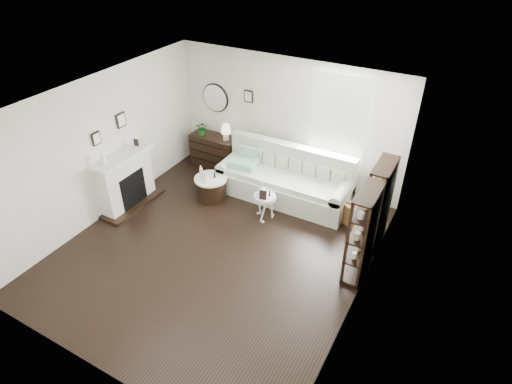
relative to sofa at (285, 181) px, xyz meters
The scene contains 18 objects.
room 1.45m from the sofa, 55.62° to the left, with size 5.50×5.50×5.50m.
fireplace 3.18m from the sofa, 145.80° to the right, with size 0.50×1.40×1.84m.
shelf_unit_far 2.14m from the sofa, 14.83° to the right, with size 0.30×0.80×1.60m.
shelf_unit_near 2.52m from the sofa, 35.40° to the right, with size 0.30×0.80×1.60m.
sofa is the anchor object (origin of this frame).
quilt 0.95m from the sofa, behind, with size 0.55×0.45×0.14m, color #279267.
suitcase 1.54m from the sofa, ahead, with size 0.63×0.21×0.42m, color brown.
dresser 2.01m from the sofa, 168.97° to the left, with size 1.11×0.48×0.74m.
table_lamp 1.79m from the sofa, 166.86° to the left, with size 0.23×0.23×0.36m, color #F6E5CF, non-canonical shape.
potted_plant 2.34m from the sofa, behind, with size 0.29×0.25×0.32m, color #1B5A19.
drum_table 1.53m from the sofa, 149.43° to the right, with size 0.67×0.67×0.47m.
pedestal_table 0.89m from the sofa, 90.02° to the right, with size 0.43×0.43×0.52m.
eiffel_drum 1.45m from the sofa, 149.52° to the right, with size 0.11×0.11×0.19m, color black, non-canonical shape.
bottle_drum 1.72m from the sofa, 150.14° to the right, with size 0.07×0.07×0.28m, color silver.
card_frame_drum 1.66m from the sofa, 145.24° to the right, with size 0.13×0.01×0.18m, color white.
eiffel_ped 0.90m from the sofa, 84.34° to the right, with size 0.11×0.11×0.20m, color black, non-canonical shape.
flask_ped 0.92m from the sofa, 95.02° to the right, with size 0.15×0.15×0.28m, color silver, non-canonical shape.
card_frame_ped 1.03m from the sofa, 88.93° to the right, with size 0.14×0.01×0.18m, color black.
Camera 1 is at (3.39, -4.71, 5.07)m, focal length 30.00 mm.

